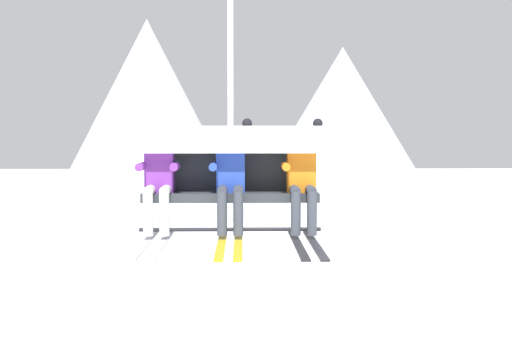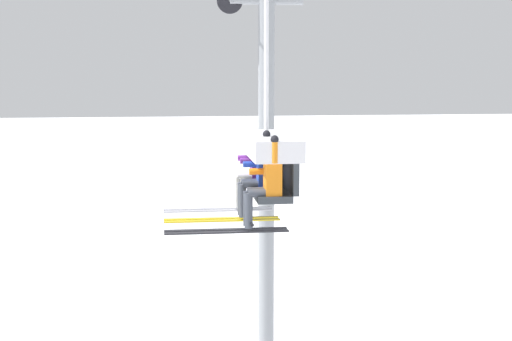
{
  "view_description": "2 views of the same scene",
  "coord_description": "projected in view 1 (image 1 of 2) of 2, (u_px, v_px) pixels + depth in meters",
  "views": [
    {
      "loc": [
        -0.97,
        -8.06,
        6.16
      ],
      "look_at": [
        -0.82,
        -0.93,
        5.73
      ],
      "focal_mm": 45.0,
      "sensor_mm": 36.0,
      "label": 1
    },
    {
      "loc": [
        10.2,
        -2.34,
        7.26
      ],
      "look_at": [
        -1.28,
        -0.93,
        5.69
      ],
      "focal_mm": 55.0,
      "sensor_mm": 36.0,
      "label": 2
    }
  ],
  "objects": [
    {
      "name": "mountain_peak_west",
      "position": [
        148.0,
        118.0,
        46.71
      ],
      "size": [
        14.7,
        14.7,
        14.34
      ],
      "color": "silver",
      "rests_on": "ground_plane"
    },
    {
      "name": "mountain_peak_central",
      "position": [
        342.0,
        128.0,
        51.65
      ],
      "size": [
        15.57,
        15.57,
        12.98
      ],
      "color": "silver",
      "rests_on": "ground_plane"
    },
    {
      "name": "chairlift_chair",
      "position": [
        231.0,
        149.0,
        7.33
      ],
      "size": [
        2.02,
        0.74,
        3.6
      ],
      "color": "#33383D"
    },
    {
      "name": "skier_purple",
      "position": [
        158.0,
        179.0,
        7.11
      ],
      "size": [
        0.46,
        1.7,
        1.23
      ],
      "color": "purple"
    },
    {
      "name": "skier_blue",
      "position": [
        231.0,
        177.0,
        7.13
      ],
      "size": [
        0.48,
        1.7,
        1.34
      ],
      "color": "#2847B7"
    },
    {
      "name": "skier_orange",
      "position": [
        302.0,
        177.0,
        7.15
      ],
      "size": [
        0.48,
        1.7,
        1.34
      ],
      "color": "orange"
    }
  ]
}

